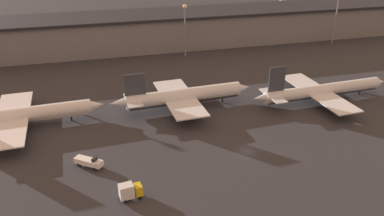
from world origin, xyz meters
TOP-DOWN VIEW (x-y plane):
  - ground at (0.00, 0.00)m, footprint 600.00×600.00m
  - terminal_building at (0.00, 95.29)m, footprint 252.63×26.69m
  - airplane_1 at (-55.87, 27.60)m, footprint 46.47×34.51m
  - airplane_2 at (-9.10, 28.07)m, footprint 44.18×29.10m
  - airplane_3 at (34.43, 21.87)m, footprint 48.50×32.19m
  - service_vehicle_0 at (-29.82, -10.51)m, footprint 4.81×2.79m
  - service_vehicle_1 at (-37.59, 3.41)m, footprint 6.72×5.77m
  - lamp_post_1 at (3.94, 77.28)m, footprint 1.80×1.80m
  - lamp_post_2 at (75.51, 77.28)m, footprint 1.80×1.80m

SIDE VIEW (x-z plane):
  - ground at x=0.00m, z-range 0.00..0.00m
  - service_vehicle_1 at x=-37.59m, z-range -0.07..2.74m
  - service_vehicle_0 at x=-29.82m, z-range 0.15..3.86m
  - airplane_3 at x=34.43m, z-range -3.20..9.97m
  - airplane_1 at x=-55.87m, z-range -3.25..10.52m
  - airplane_2 at x=-9.10m, z-range -2.48..10.20m
  - terminal_building at x=0.00m, z-range 0.04..15.21m
  - lamp_post_1 at x=3.94m, z-range 3.23..25.07m
  - lamp_post_2 at x=75.51m, z-range 3.41..28.55m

